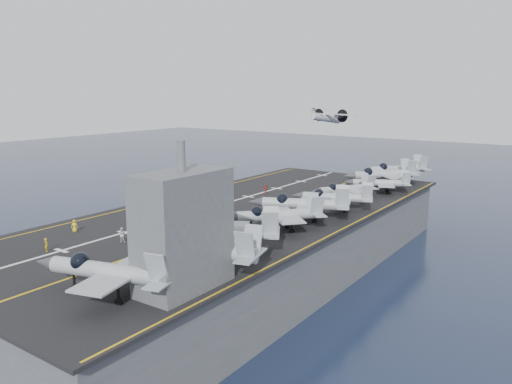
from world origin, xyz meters
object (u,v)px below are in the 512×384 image
Objects in this scene: tow_cart_a at (165,239)px; island_superstructure at (183,216)px; transport_plane at (326,118)px; fighter_jet_0 at (111,270)px.

island_superstructure is at bearing -37.75° from tow_cart_a.
tow_cart_a is (-12.57, 9.74, -6.85)m from island_superstructure.
island_superstructure reaches higher than tow_cart_a.
transport_plane is at bearing 102.69° from tow_cart_a.
fighter_jet_0 is at bearing -61.67° from tow_cart_a.
fighter_jet_0 is 99.74m from transport_plane.
transport_plane is (-18.06, 80.21, 11.72)m from tow_cart_a.
island_superstructure is 95.14m from transport_plane.
island_superstructure is at bearing 53.72° from fighter_jet_0.
island_superstructure is 5.96× the size of tow_cart_a.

